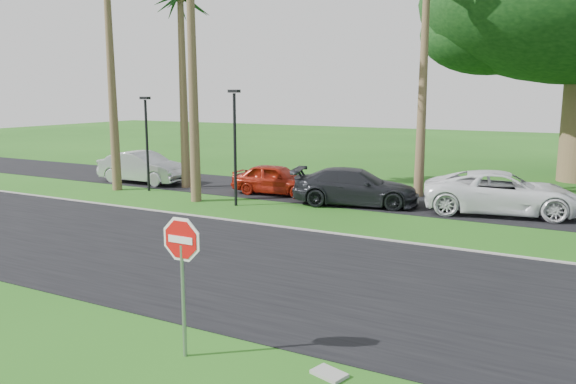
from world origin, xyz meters
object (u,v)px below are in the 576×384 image
Objects in this scene: stop_sign_near at (182,258)px; car_red at (276,180)px; car_minivan at (503,193)px; car_dark at (355,187)px; car_silver at (143,168)px.

car_red is at bearing 113.48° from stop_sign_near.
car_minivan is (9.52, 0.46, 0.12)m from car_red.
car_dark is at bearing 99.27° from stop_sign_near.
car_silver reaches higher than car_red.
stop_sign_near is 15.27m from car_minivan.
car_minivan is at bearing -88.86° from car_silver.
car_dark is 5.61m from car_minivan.
car_silver is at bearing 88.22° from car_red.
car_silver is 1.19× the size of car_red.
stop_sign_near is 0.46× the size of car_minivan.
car_minivan reaches higher than car_dark.
car_silver is 11.53m from car_dark.
car_minivan is at bearing -92.98° from car_dark.
car_dark is (-2.26, 13.87, -1.04)m from stop_sign_near.
stop_sign_near is 14.09m from car_dark.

